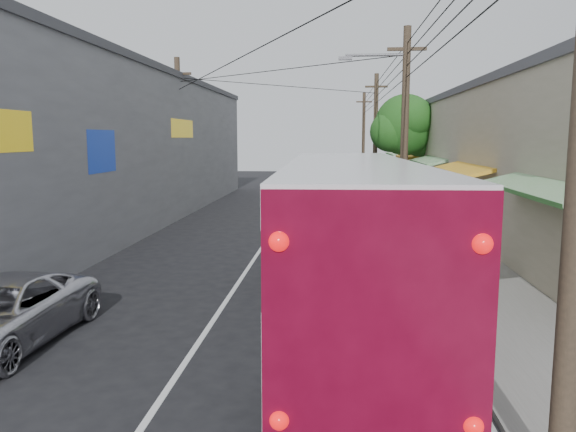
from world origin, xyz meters
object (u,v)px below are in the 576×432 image
parked_car_mid (354,193)px  pedestrian_far (474,229)px  coach_bus (349,239)px  parked_car_far (351,186)px  jeepney (1,313)px  pedestrian_near (406,223)px  parked_suv (364,226)px

parked_car_mid → pedestrian_far: pedestrian_far is taller
coach_bus → parked_car_far: bearing=86.9°
jeepney → parked_car_mid: 24.53m
coach_bus → jeepney: bearing=-164.3°
pedestrian_far → jeepney: bearing=65.0°
jeepney → pedestrian_near: size_ratio=3.22×
parked_suv → pedestrian_far: (3.80, -1.15, 0.10)m
parked_suv → jeepney: bearing=-116.7°
jeepney → parked_car_far: (7.60, 28.09, 0.13)m
pedestrian_near → pedestrian_far: pedestrian_near is taller
parked_suv → pedestrian_near: bearing=15.1°
parked_car_far → parked_car_mid: bearing=-92.7°
coach_bus → parked_suv: bearing=83.6°
pedestrian_far → coach_bus: bearing=83.5°
parked_suv → pedestrian_far: pedestrian_far is taller
parked_suv → parked_car_mid: size_ratio=1.13×
coach_bus → pedestrian_near: size_ratio=8.52×
parked_car_mid → pedestrian_near: 12.15m
coach_bus → parked_car_mid: size_ratio=2.72×
coach_bus → pedestrian_far: (4.60, 7.85, -1.00)m
parked_suv → pedestrian_near: size_ratio=3.55×
coach_bus → pedestrian_near: bearing=74.0°
pedestrian_near → parked_suv: bearing=-11.9°
parked_car_far → pedestrian_far: bearing=-80.8°
coach_bus → parked_car_far: 26.05m
parked_suv → parked_car_mid: bearing=97.7°
parked_car_mid → pedestrian_near: bearing=-75.1°
pedestrian_near → jeepney: bearing=31.5°
parked_car_mid → parked_car_far: 4.76m
parked_suv → pedestrian_near: (1.60, 0.21, 0.10)m
jeepney → parked_suv: (7.60, 11.07, 0.10)m
jeepney → parked_suv: 13.43m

